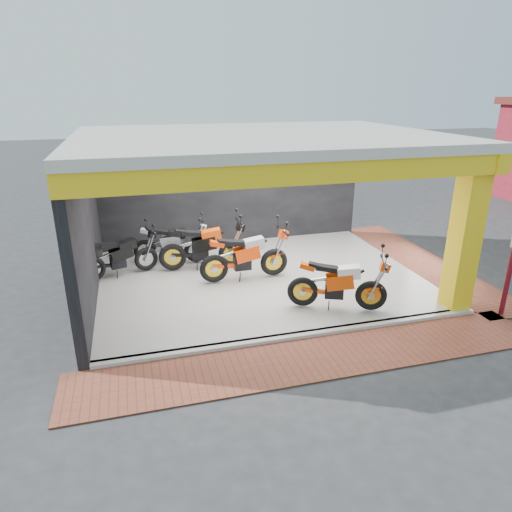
# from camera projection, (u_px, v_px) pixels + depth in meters

# --- Properties ---
(ground) EXTENTS (80.00, 80.00, 0.00)m
(ground) POSITION_uv_depth(u_px,v_px,m) (285.00, 315.00, 10.03)
(ground) COLOR #2D2D30
(ground) RESTS_ON ground
(showroom_floor) EXTENTS (8.00, 6.00, 0.10)m
(showroom_floor) POSITION_uv_depth(u_px,v_px,m) (260.00, 278.00, 11.82)
(showroom_floor) COLOR silver
(showroom_floor) RESTS_ON ground
(showroom_ceiling) EXTENTS (8.40, 6.40, 0.20)m
(showroom_ceiling) POSITION_uv_depth(u_px,v_px,m) (260.00, 138.00, 10.59)
(showroom_ceiling) COLOR beige
(showroom_ceiling) RESTS_ON corner_column
(back_wall) EXTENTS (8.20, 0.20, 3.50)m
(back_wall) POSITION_uv_depth(u_px,v_px,m) (233.00, 189.00, 14.03)
(back_wall) COLOR black
(back_wall) RESTS_ON ground
(left_wall) EXTENTS (0.20, 6.20, 3.50)m
(left_wall) POSITION_uv_depth(u_px,v_px,m) (84.00, 227.00, 10.21)
(left_wall) COLOR black
(left_wall) RESTS_ON ground
(corner_column) EXTENTS (0.50, 0.50, 3.50)m
(corner_column) POSITION_uv_depth(u_px,v_px,m) (465.00, 235.00, 9.68)
(corner_column) COLOR yellow
(corner_column) RESTS_ON ground
(header_beam_front) EXTENTS (8.40, 0.30, 0.40)m
(header_beam_front) POSITION_uv_depth(u_px,v_px,m) (307.00, 172.00, 7.98)
(header_beam_front) COLOR yellow
(header_beam_front) RESTS_ON corner_column
(header_beam_right) EXTENTS (0.30, 6.40, 0.40)m
(header_beam_right) POSITION_uv_depth(u_px,v_px,m) (410.00, 145.00, 11.69)
(header_beam_right) COLOR yellow
(header_beam_right) RESTS_ON corner_column
(floor_kerb) EXTENTS (8.00, 0.20, 0.10)m
(floor_kerb) POSITION_uv_depth(u_px,v_px,m) (301.00, 335.00, 9.09)
(floor_kerb) COLOR silver
(floor_kerb) RESTS_ON ground
(paver_front) EXTENTS (9.00, 1.40, 0.03)m
(paver_front) POSITION_uv_depth(u_px,v_px,m) (316.00, 358.00, 8.40)
(paver_front) COLOR brown
(paver_front) RESTS_ON ground
(paver_right) EXTENTS (1.40, 7.00, 0.03)m
(paver_right) POSITION_uv_depth(u_px,v_px,m) (421.00, 262.00, 13.03)
(paver_right) COLOR brown
(paver_right) RESTS_ON ground
(moto_hero) EXTENTS (2.43, 1.68, 1.39)m
(moto_hero) POSITION_uv_depth(u_px,v_px,m) (372.00, 282.00, 9.75)
(moto_hero) COLOR #ED480A
(moto_hero) RESTS_ON showroom_floor
(moto_row_a) EXTENTS (2.43, 0.94, 1.47)m
(moto_row_a) POSITION_uv_depth(u_px,v_px,m) (274.00, 249.00, 11.57)
(moto_row_a) COLOR #FF3F0A
(moto_row_a) RESTS_ON showroom_floor
(moto_row_b) EXTENTS (2.29, 1.32, 1.32)m
(moto_row_b) POSITION_uv_depth(u_px,v_px,m) (195.00, 240.00, 12.51)
(moto_row_b) COLOR #ADB0B5
(moto_row_b) RESTS_ON showroom_floor
(moto_row_c) EXTENTS (2.49, 1.08, 1.49)m
(moto_row_c) POSITION_uv_depth(u_px,v_px,m) (232.00, 241.00, 12.19)
(moto_row_c) COLOR black
(moto_row_c) RESTS_ON showroom_floor
(moto_row_d) EXTENTS (2.26, 1.36, 1.30)m
(moto_row_d) POSITION_uv_depth(u_px,v_px,m) (145.00, 248.00, 11.93)
(moto_row_d) COLOR black
(moto_row_d) RESTS_ON showroom_floor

